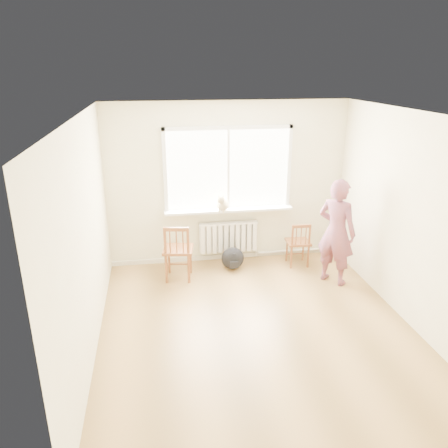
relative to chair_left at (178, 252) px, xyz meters
name	(u,v)px	position (x,y,z in m)	size (l,w,h in m)	color
floor	(257,329)	(0.90, -1.57, -0.47)	(4.50, 4.50, 0.00)	#A37942
ceiling	(263,115)	(0.90, -1.57, 2.23)	(4.50, 4.50, 0.00)	white
back_wall	(228,184)	(0.90, 0.68, 0.88)	(4.00, 0.01, 2.70)	beige
window	(228,166)	(0.90, 0.65, 1.19)	(2.12, 0.05, 1.42)	white
windowsill	(229,210)	(0.90, 0.57, 0.46)	(2.15, 0.22, 0.04)	white
radiator	(229,237)	(0.90, 0.59, -0.03)	(1.00, 0.12, 0.55)	white
heating_pipe	(297,250)	(2.15, 0.62, -0.39)	(0.04, 0.04, 1.40)	silver
baseboard	(228,256)	(0.90, 0.66, -0.43)	(4.00, 0.03, 0.08)	beige
chair_left	(178,252)	(0.00, 0.00, 0.00)	(0.52, 0.51, 0.93)	brown
chair_right	(299,244)	(2.03, 0.19, -0.08)	(0.40, 0.38, 0.77)	brown
person	(336,232)	(2.38, -0.46, 0.36)	(0.60, 0.40, 1.66)	#C04340
cat	(222,203)	(0.78, 0.48, 0.61)	(0.29, 0.45, 0.31)	#CDBC8C
backpack	(233,258)	(0.92, 0.23, -0.28)	(0.38, 0.28, 0.38)	black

